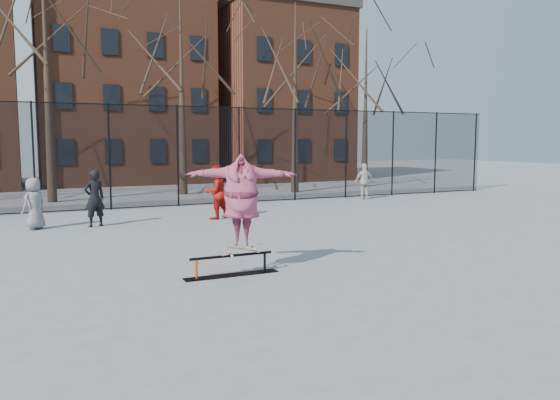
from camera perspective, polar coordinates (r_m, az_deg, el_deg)
name	(u,v)px	position (r m, az deg, el deg)	size (l,w,h in m)	color
ground	(302,291)	(9.69, 2.30, -9.43)	(100.00, 100.00, 0.00)	slate
skate_rail	(232,267)	(10.73, -5.08, -7.01)	(1.90, 0.29, 0.42)	black
skateboard	(242,251)	(10.74, -4.00, -5.35)	(0.76, 0.18, 0.09)	#A06D40
skater	(242,204)	(10.59, -4.04, -0.39)	(2.19, 0.60, 1.78)	navy
bystander_grey	(34,204)	(17.60, -24.31, -0.34)	(0.75, 0.49, 1.54)	slate
bystander_black	(94,198)	(17.49, -18.82, 0.18)	(0.63, 0.42, 1.74)	black
bystander_red	(216,192)	(18.32, -6.75, 0.81)	(0.87, 0.68, 1.79)	#A1140E
bystander_white	(364,181)	(24.52, 8.81, 1.93)	(0.94, 0.39, 1.61)	beige
fence	(147,155)	(21.72, -13.76, 4.58)	(34.03, 0.07, 4.00)	black
tree_row	(119,33)	(26.18, -16.48, 16.42)	(33.66, 7.46, 10.67)	black
rowhouses	(113,82)	(34.82, -17.06, 11.66)	(29.00, 7.00, 13.00)	brown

